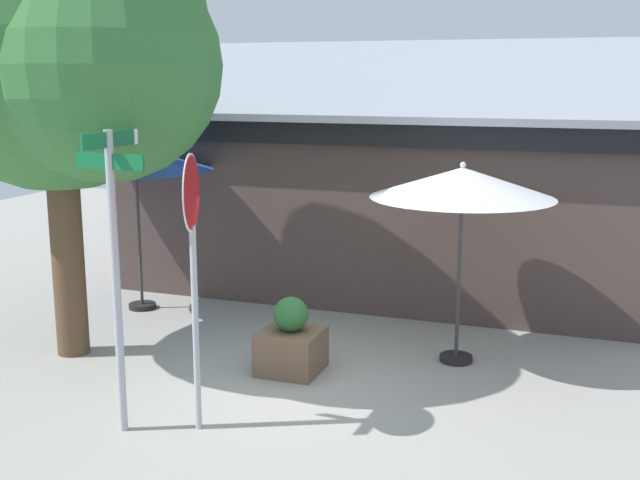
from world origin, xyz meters
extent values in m
cube|color=#9E9B93|center=(0.00, 0.00, -0.05)|extent=(28.00, 28.00, 0.10)
cube|color=#473833|center=(-0.23, 5.37, 1.64)|extent=(9.06, 4.46, 3.27)
cube|color=#999EA8|center=(-0.23, 5.22, 3.76)|extent=(9.56, 5.03, 1.41)
cube|color=black|center=(-0.23, 3.09, 2.92)|extent=(8.46, 0.16, 0.44)
cylinder|color=#A8AAB2|center=(-1.25, -1.77, 1.61)|extent=(0.09, 0.09, 3.23)
cube|color=#116B38|center=(-1.25, -1.77, 3.13)|extent=(0.07, 0.82, 0.16)
cube|color=#116B38|center=(-1.25, -1.77, 2.91)|extent=(0.82, 0.07, 0.16)
cube|color=white|center=(-1.23, -1.33, 3.13)|extent=(0.04, 0.06, 0.16)
cylinder|color=#A8AAB2|center=(-0.50, -1.46, 1.12)|extent=(0.07, 0.07, 2.24)
cylinder|color=white|center=(-0.50, -1.46, 2.58)|extent=(0.26, 0.78, 0.81)
cylinder|color=red|center=(-0.50, -1.46, 2.58)|extent=(0.25, 0.73, 0.76)
cylinder|color=black|center=(-3.56, 2.25, 0.04)|extent=(0.44, 0.44, 0.08)
cylinder|color=#333335|center=(-3.56, 2.25, 1.17)|extent=(0.05, 0.05, 2.33)
cone|color=#2D56B7|center=(-3.56, 2.25, 2.47)|extent=(2.46, 2.46, 0.37)
sphere|color=silver|center=(-3.56, 2.25, 2.68)|extent=(0.08, 0.08, 0.08)
cylinder|color=black|center=(1.75, 1.54, 0.04)|extent=(0.44, 0.44, 0.08)
cylinder|color=#333335|center=(1.75, 1.54, 1.13)|extent=(0.05, 0.05, 2.27)
cone|color=white|center=(1.75, 1.54, 2.41)|extent=(2.38, 2.38, 0.39)
sphere|color=silver|center=(1.75, 1.54, 2.64)|extent=(0.08, 0.08, 0.08)
cylinder|color=brown|center=(-3.29, 0.08, 1.39)|extent=(0.43, 0.43, 2.77)
sphere|color=#387538|center=(-3.29, 0.08, 4.28)|extent=(4.02, 4.02, 4.02)
sphere|color=#387538|center=(-2.18, -0.42, 3.88)|extent=(2.77, 2.77, 2.77)
cube|color=brown|center=(-0.19, 0.45, 0.27)|extent=(0.77, 0.77, 0.55)
sphere|color=#28602D|center=(-0.19, 0.45, 0.77)|extent=(0.45, 0.45, 0.45)
camera|label=1|loc=(3.45, -8.53, 3.75)|focal=44.37mm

